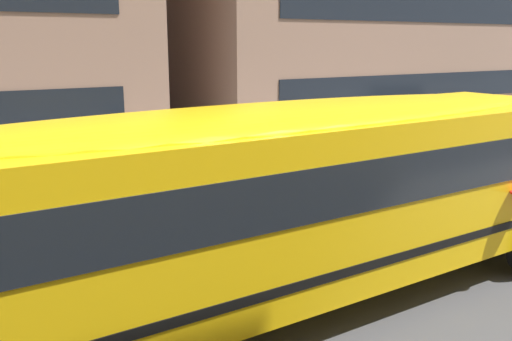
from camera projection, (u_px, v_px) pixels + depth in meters
ground_plane at (252, 257)px, 10.05m from camera, size 400.00×400.00×0.00m
sidewalk_far at (124, 177)px, 15.93m from camera, size 120.00×3.00×0.01m
lane_centreline at (252, 257)px, 10.05m from camera, size 110.00×0.16×0.01m
school_bus at (292, 189)px, 7.89m from camera, size 13.27×3.15×2.96m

